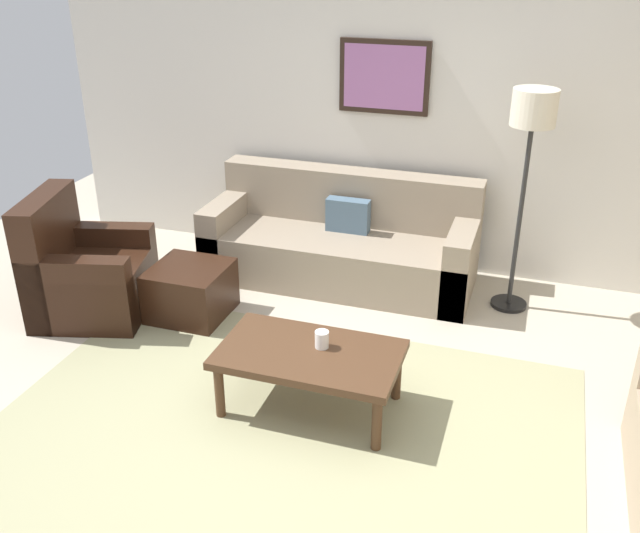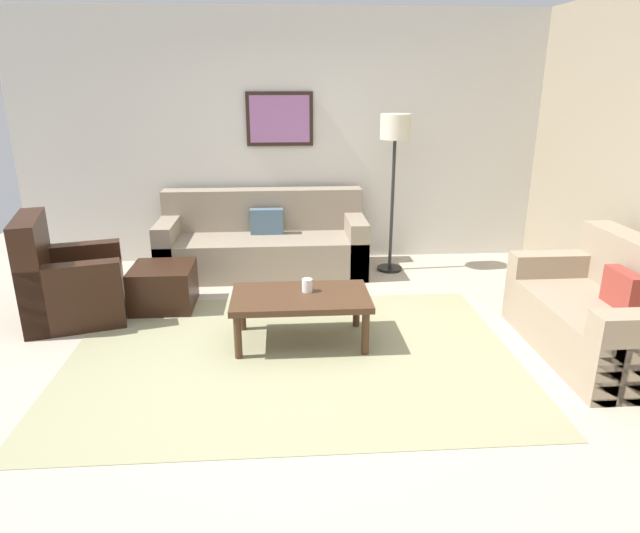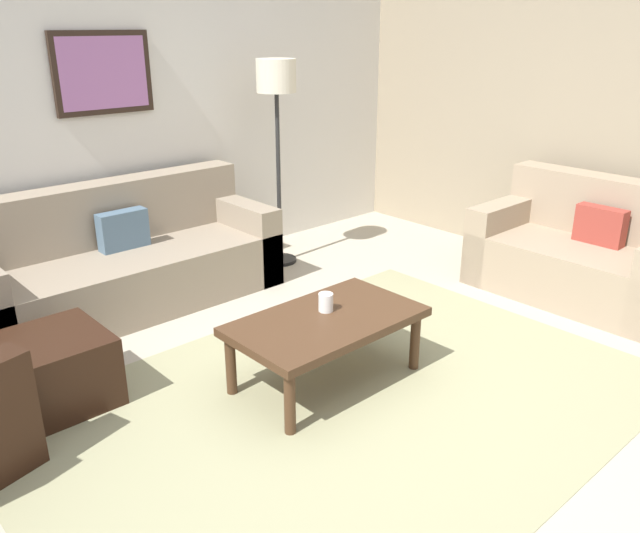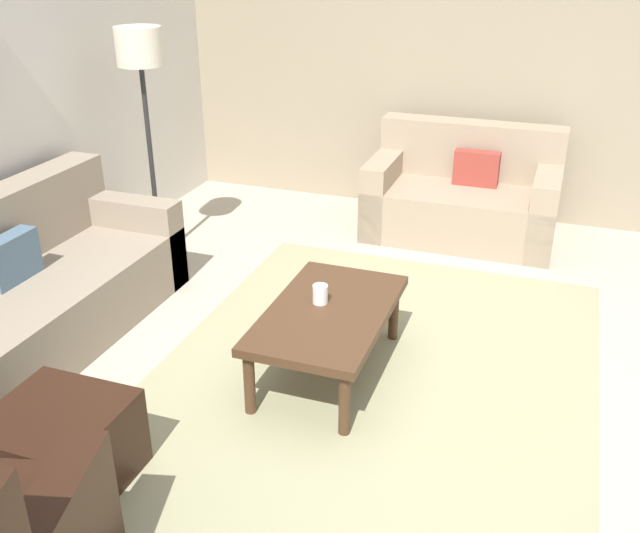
% 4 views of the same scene
% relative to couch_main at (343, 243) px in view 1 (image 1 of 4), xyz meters
% --- Properties ---
extents(ground_plane, '(8.00, 8.00, 0.00)m').
position_rel_couch_main_xyz_m(ground_plane, '(0.26, -2.12, -0.30)').
color(ground_plane, '#B2A893').
extents(rear_partition, '(6.00, 0.12, 2.80)m').
position_rel_couch_main_xyz_m(rear_partition, '(0.26, 0.48, 1.10)').
color(rear_partition, silver).
rests_on(rear_partition, ground_plane).
extents(area_rug, '(3.44, 2.42, 0.01)m').
position_rel_couch_main_xyz_m(area_rug, '(0.26, -2.12, -0.30)').
color(area_rug, '#98966F').
rests_on(area_rug, ground_plane).
extents(couch_main, '(2.23, 0.86, 0.88)m').
position_rel_couch_main_xyz_m(couch_main, '(0.00, 0.00, 0.00)').
color(couch_main, gray).
rests_on(couch_main, ground_plane).
extents(armchair_leather, '(0.98, 0.98, 0.95)m').
position_rel_couch_main_xyz_m(armchair_leather, '(-1.71, -1.25, 0.01)').
color(armchair_leather, black).
rests_on(armchair_leather, ground_plane).
extents(ottoman, '(0.56, 0.56, 0.40)m').
position_rel_couch_main_xyz_m(ottoman, '(-0.91, -1.03, -0.10)').
color(ottoman, black).
rests_on(ottoman, ground_plane).
extents(coffee_table, '(1.10, 0.64, 0.41)m').
position_rel_couch_main_xyz_m(coffee_table, '(0.34, -1.86, 0.06)').
color(coffee_table, '#472D1C').
rests_on(coffee_table, ground_plane).
extents(cup, '(0.09, 0.09, 0.11)m').
position_rel_couch_main_xyz_m(cup, '(0.40, -1.79, 0.16)').
color(cup, white).
rests_on(cup, coffee_table).
extents(lamp_standing, '(0.32, 0.32, 1.71)m').
position_rel_couch_main_xyz_m(lamp_standing, '(1.42, -0.12, 1.11)').
color(lamp_standing, black).
rests_on(lamp_standing, ground_plane).
extents(framed_artwork, '(0.74, 0.04, 0.59)m').
position_rel_couch_main_xyz_m(framed_artwork, '(0.21, 0.40, 1.33)').
color(framed_artwork, black).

